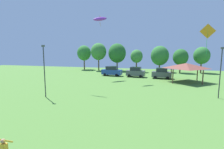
% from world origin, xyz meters
% --- Properties ---
extents(kite_flying_0, '(2.81, 3.19, 2.19)m').
position_xyz_m(kite_flying_0, '(-10.76, 39.24, 12.69)').
color(kite_flying_0, purple).
extents(kite_flying_4, '(2.36, 0.38, 4.75)m').
position_xyz_m(kite_flying_4, '(9.07, 33.44, 8.83)').
color(kite_flying_4, orange).
extents(parked_car_leftmost, '(4.87, 2.22, 2.27)m').
position_xyz_m(parked_car_leftmost, '(-8.89, 41.98, 1.13)').
color(parked_car_leftmost, '#234299').
rests_on(parked_car_leftmost, ground).
extents(parked_car_second_from_left, '(4.27, 2.20, 2.27)m').
position_xyz_m(parked_car_second_from_left, '(-3.20, 41.62, 1.12)').
color(parked_car_second_from_left, '#4C5156').
rests_on(parked_car_second_from_left, ground).
extents(parked_car_third_from_left, '(4.18, 2.30, 2.24)m').
position_xyz_m(parked_car_third_from_left, '(2.48, 40.86, 1.11)').
color(parked_car_third_from_left, '#4C5156').
rests_on(parked_car_third_from_left, ground).
extents(park_pavilion, '(6.43, 6.04, 3.60)m').
position_xyz_m(park_pavilion, '(6.84, 37.87, 3.08)').
color(park_pavilion, brown).
rests_on(park_pavilion, ground).
extents(light_post_0, '(0.36, 0.20, 6.64)m').
position_xyz_m(light_post_0, '(-12.14, 21.30, 3.73)').
color(light_post_0, '#2D2D33').
rests_on(light_post_0, ground).
extents(light_post_1, '(0.36, 0.20, 6.38)m').
position_xyz_m(light_post_1, '(9.20, 26.48, 3.59)').
color(light_post_1, '#2D2D33').
rests_on(light_post_1, ground).
extents(treeline_tree_0, '(4.28, 4.28, 7.53)m').
position_xyz_m(treeline_tree_0, '(-20.98, 53.27, 5.15)').
color(treeline_tree_0, brown).
rests_on(treeline_tree_0, ground).
extents(treeline_tree_1, '(4.59, 4.59, 8.15)m').
position_xyz_m(treeline_tree_1, '(-15.65, 51.85, 5.61)').
color(treeline_tree_1, brown).
rests_on(treeline_tree_1, ground).
extents(treeline_tree_2, '(5.12, 5.12, 8.00)m').
position_xyz_m(treeline_tree_2, '(-10.12, 52.51, 5.17)').
color(treeline_tree_2, brown).
rests_on(treeline_tree_2, ground).
extents(treeline_tree_3, '(3.37, 3.37, 6.21)m').
position_xyz_m(treeline_tree_3, '(-4.29, 51.51, 4.33)').
color(treeline_tree_3, brown).
rests_on(treeline_tree_3, ground).
extents(treeline_tree_4, '(4.97, 4.97, 7.25)m').
position_xyz_m(treeline_tree_4, '(1.98, 53.48, 4.51)').
color(treeline_tree_4, brown).
rests_on(treeline_tree_4, ground).
extents(treeline_tree_5, '(3.96, 3.96, 6.38)m').
position_xyz_m(treeline_tree_5, '(7.34, 52.21, 4.19)').
color(treeline_tree_5, brown).
rests_on(treeline_tree_5, ground).
extents(treeline_tree_6, '(4.14, 4.14, 6.90)m').
position_xyz_m(treeline_tree_6, '(12.75, 53.61, 4.61)').
color(treeline_tree_6, brown).
rests_on(treeline_tree_6, ground).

